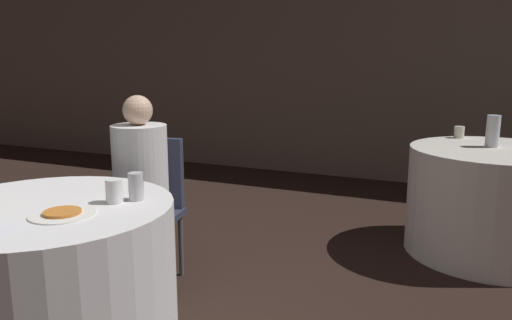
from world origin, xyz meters
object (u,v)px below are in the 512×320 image
object	(u,v)px
pizza_plate_near	(62,213)
table_near	(53,288)
person_white_shirt	(135,196)
soda_can_silver	(136,186)
table_far	(492,202)
bottle_far	(493,131)
chair_near_north	(148,197)

from	to	relation	value
pizza_plate_near	table_near	bearing A→B (deg)	156.40
table_near	person_white_shirt	size ratio (longest dim) A/B	0.93
person_white_shirt	soda_can_silver	bearing A→B (deg)	118.53
pizza_plate_near	soda_can_silver	world-z (taller)	soda_can_silver
table_near	soda_can_silver	distance (m)	0.57
table_far	pizza_plate_near	size ratio (longest dim) A/B	4.46
table_near	bottle_far	bearing A→B (deg)	52.67
chair_near_north	table_near	bearing A→B (deg)	90.00
chair_near_north	person_white_shirt	xyz separation A→B (m)	(0.03, -0.16, 0.05)
soda_can_silver	bottle_far	size ratio (longest dim) A/B	0.55
chair_near_north	pizza_plate_near	size ratio (longest dim) A/B	3.44
table_near	bottle_far	distance (m)	2.94
soda_can_silver	bottle_far	world-z (taller)	bottle_far
pizza_plate_near	bottle_far	bearing A→B (deg)	56.12
table_far	table_near	bearing A→B (deg)	-128.68
person_white_shirt	soda_can_silver	distance (m)	0.74
table_near	bottle_far	size ratio (longest dim) A/B	4.80
person_white_shirt	chair_near_north	bearing A→B (deg)	-90.00
chair_near_north	bottle_far	size ratio (longest dim) A/B	3.95
table_far	chair_near_north	world-z (taller)	chair_near_north
chair_near_north	pizza_plate_near	world-z (taller)	chair_near_north
table_far	bottle_far	size ratio (longest dim) A/B	5.13
table_near	table_far	world-z (taller)	same
table_far	bottle_far	xyz separation A→B (m)	(-0.03, 0.07, 0.49)
person_white_shirt	bottle_far	xyz separation A→B (m)	(1.89, 1.53, 0.28)
soda_can_silver	chair_near_north	bearing A→B (deg)	122.73
table_far	soda_can_silver	xyz separation A→B (m)	(-1.49, -2.01, 0.44)
chair_near_north	person_white_shirt	world-z (taller)	person_white_shirt
pizza_plate_near	bottle_far	distance (m)	2.87
table_far	chair_near_north	bearing A→B (deg)	-146.20
person_white_shirt	bottle_far	distance (m)	2.45
table_near	chair_near_north	distance (m)	0.96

